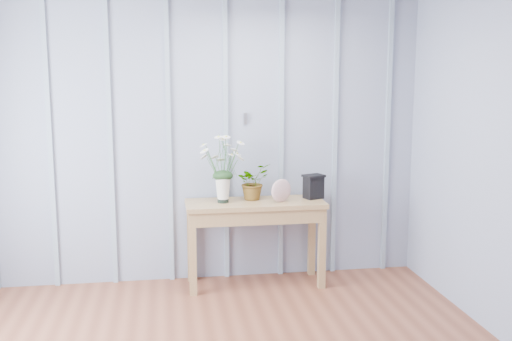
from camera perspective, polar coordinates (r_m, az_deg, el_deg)
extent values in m
cube|color=#8C95AE|center=(5.30, -5.59, 2.74)|extent=(4.00, 0.01, 2.50)
cube|color=#A6A6AB|center=(5.31, -1.01, 4.96)|extent=(0.03, 0.01, 0.10)
cube|color=#869AAC|center=(5.37, -19.02, 2.35)|extent=(0.04, 0.03, 2.50)
cube|color=#869AAC|center=(5.31, -13.70, 2.52)|extent=(0.04, 0.03, 2.50)
cube|color=#869AAC|center=(5.29, -8.29, 2.66)|extent=(0.04, 0.03, 2.50)
cube|color=#869AAC|center=(5.31, -2.89, 2.79)|extent=(0.04, 0.03, 2.50)
cube|color=#869AAC|center=(5.39, 2.41, 2.88)|extent=(0.04, 0.03, 2.50)
cube|color=#869AAC|center=(5.51, 7.53, 2.95)|extent=(0.04, 0.03, 2.50)
cube|color=#869AAC|center=(5.67, 12.39, 2.99)|extent=(0.04, 0.03, 2.50)
cube|color=#977547|center=(5.20, -0.09, -3.18)|extent=(1.20, 0.45, 0.04)
cube|color=#977547|center=(5.21, -0.08, -4.03)|extent=(1.13, 0.42, 0.12)
cube|color=#977547|center=(5.07, -6.05, -7.95)|extent=(0.06, 0.06, 0.71)
cube|color=#977547|center=(5.23, 6.29, -7.39)|extent=(0.06, 0.06, 0.71)
cube|color=#977547|center=(5.41, -6.24, -6.82)|extent=(0.06, 0.06, 0.71)
cube|color=#977547|center=(5.57, 5.32, -6.34)|extent=(0.06, 0.06, 0.71)
cylinder|color=black|center=(5.15, -3.16, -2.72)|extent=(0.10, 0.10, 0.06)
cone|color=silver|center=(5.13, -3.17, -1.72)|extent=(0.13, 0.13, 0.22)
ellipsoid|color=#153217|center=(5.11, -3.18, -0.49)|extent=(0.18, 0.14, 0.09)
imported|color=#153217|center=(5.25, -0.32, -1.07)|extent=(0.37, 0.36, 0.32)
ellipsoid|color=#984A60|center=(5.15, 2.42, -1.92)|extent=(0.21, 0.13, 0.20)
cube|color=black|center=(5.32, 5.49, -1.64)|extent=(0.19, 0.16, 0.19)
cube|color=black|center=(5.30, 5.51, -0.51)|extent=(0.21, 0.19, 0.02)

